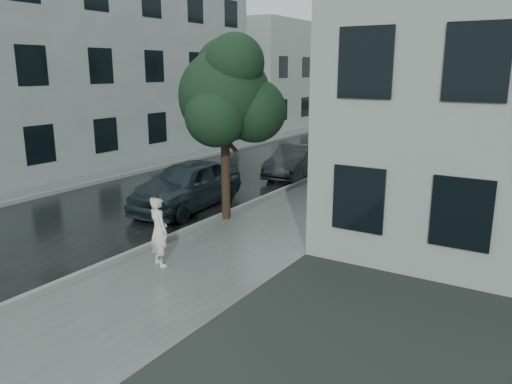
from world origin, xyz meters
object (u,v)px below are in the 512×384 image
Objects in this scene: pedestrian at (159,231)px; car_far at (295,161)px; car_near at (187,185)px; lamp_post at (340,108)px; street_tree at (226,94)px.

pedestrian is 10.69m from car_far.
car_near reaches higher than car_far.
car_far is at bearing -155.07° from lamp_post.
car_near is at bearing 175.24° from street_tree.
pedestrian is at bearing -85.83° from car_far.
street_tree is 3.42m from car_near.
car_far is (0.67, 6.35, -0.12)m from car_near.
pedestrian is 5.04m from street_tree.
lamp_post is at bearing 69.88° from car_near.
pedestrian is 0.36× the size of car_near.
street_tree reaches higher than car_near.
lamp_post is 1.08× the size of car_near.
car_far is at bearing 99.06° from street_tree.
lamp_post reaches higher than car_near.
car_far is (-1.04, 6.49, -3.08)m from street_tree.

